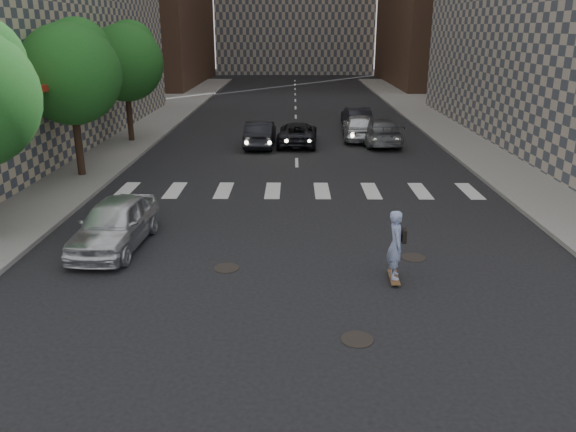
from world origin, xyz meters
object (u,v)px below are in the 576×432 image
tree_b (72,69)px  traffic_car_b (380,131)px  silver_sedan (115,224)px  traffic_car_e (356,118)px  tree_c (126,59)px  traffic_car_a (260,134)px  traffic_car_d (359,127)px  skateboarder (396,245)px  traffic_car_c (298,134)px

tree_b → traffic_car_b: (14.20, 7.63, -3.92)m
silver_sedan → traffic_car_e: (9.46, 21.22, -0.03)m
tree_c → traffic_car_a: bearing=-9.2°
tree_b → traffic_car_d: size_ratio=1.44×
skateboarder → traffic_car_d: size_ratio=0.42×
tree_b → skateboarder: 16.42m
skateboarder → traffic_car_c: size_ratio=0.42×
traffic_car_b → traffic_car_d: 1.62m
tree_c → skateboarder: (11.94, -18.67, -3.64)m
tree_c → traffic_car_e: bearing=19.9°
skateboarder → silver_sedan: (-7.98, 2.31, -0.27)m
traffic_car_b → traffic_car_c: 4.69m
silver_sedan → traffic_car_d: size_ratio=0.95×
silver_sedan → traffic_car_a: size_ratio=1.00×
tree_b → silver_sedan: 10.04m
tree_c → skateboarder: bearing=-57.4°
traffic_car_c → traffic_car_d: (3.63, 1.55, 0.15)m
silver_sedan → traffic_car_d: traffic_car_d is taller
tree_c → traffic_car_b: bearing=-1.5°
traffic_car_c → traffic_car_e: size_ratio=1.07×
traffic_car_a → traffic_car_d: (5.69, 2.07, 0.07)m
tree_c → traffic_car_d: bearing=3.8°
tree_b → traffic_car_e: size_ratio=1.55×
tree_b → skateboarder: (11.94, -10.67, -3.64)m
tree_b → traffic_car_b: 16.59m
silver_sedan → traffic_car_e: 23.24m
tree_b → tree_c: same height
traffic_car_e → traffic_car_d: bearing=82.3°
traffic_car_a → traffic_car_e: traffic_car_a is taller
tree_b → skateboarder: bearing=-41.8°
tree_b → traffic_car_b: tree_b is taller
traffic_car_e → skateboarder: bearing=82.5°
tree_c → silver_sedan: size_ratio=1.52×
tree_b → silver_sedan: bearing=-64.7°
tree_b → traffic_car_d: 16.32m
traffic_car_a → traffic_car_b: (6.75, 0.83, 0.02)m
silver_sedan → traffic_car_c: (5.57, 15.68, -0.10)m
traffic_car_d → traffic_car_e: (0.27, 4.00, -0.08)m
tree_c → traffic_car_c: (9.52, -0.68, -4.01)m
traffic_car_e → tree_c: bearing=16.1°
skateboarder → traffic_car_b: skateboarder is taller
traffic_car_c → tree_c: bearing=-1.2°
silver_sedan → traffic_car_c: bearing=74.0°
traffic_car_a → traffic_car_d: 6.06m
tree_b → traffic_car_a: size_ratio=1.53×
traffic_car_a → traffic_car_d: traffic_car_d is taller
tree_c → traffic_car_e: tree_c is taller
silver_sedan → traffic_car_a: bearing=80.6°
traffic_car_a → traffic_car_c: bearing=-164.1°
skateboarder → traffic_car_c: bearing=100.7°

